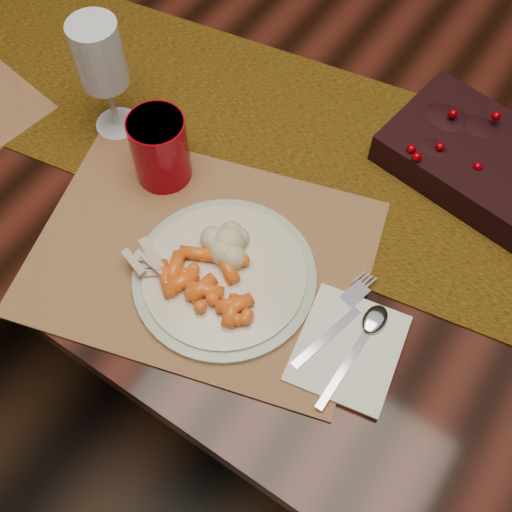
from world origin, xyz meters
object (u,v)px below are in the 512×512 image
Objects in this scene: centerpiece at (506,171)px; napkin at (348,348)px; baby_carrots at (206,285)px; wine_glass at (106,79)px; dining_table at (320,258)px; red_cup at (160,149)px; placemat_main at (202,257)px; dinner_plate at (224,276)px; turkey_shreds at (148,262)px; mashed_potatoes at (227,235)px.

napkin is (-0.06, -0.35, -0.03)m from centerpiece.
wine_glass reaches higher than baby_carrots.
red_cup is (-0.19, -0.21, 0.44)m from dining_table.
red_cup reaches higher than placemat_main.
dining_table is at bearing 28.99° from wine_glass.
wine_glass is at bearing -151.01° from dining_table.
dining_table is 7.18× the size of dinner_plate.
baby_carrots reaches higher than napkin.
napkin is at bearing 10.39° from turkey_shreds.
dining_table is 9.14× the size of wine_glass.
centerpiece reaches higher than mashed_potatoes.
dinner_plate is 2.04× the size of baby_carrots.
dining_table is 3.90× the size of placemat_main.
turkey_shreds is 0.29m from wine_glass.
baby_carrots reaches higher than turkey_shreds.
baby_carrots is 0.62× the size of wine_glass.
napkin is (0.28, 0.05, -0.02)m from turkey_shreds.
baby_carrots is at bearing -122.98° from centerpiece.
mashed_potatoes is 0.53× the size of napkin.
dinner_plate is at bearing 27.38° from turkey_shreds.
placemat_main is 3.76× the size of baby_carrots.
turkey_shreds is 0.52× the size of napkin.
mashed_potatoes is 0.17m from red_cup.
baby_carrots is at bearing -36.64° from red_cup.
wine_glass is (-0.28, 0.09, 0.06)m from mashed_potatoes.
dinner_plate is 0.34m from wine_glass.
dining_table is at bearing 83.48° from mashed_potatoes.
mashed_potatoes reaches higher than dining_table.
turkey_shreds reaches higher than napkin.
red_cup is (-0.13, 0.09, 0.06)m from placemat_main.
dining_table is 0.54m from turkey_shreds.
placemat_main is 4.10× the size of red_cup.
baby_carrots is (-0.00, -0.03, 0.02)m from dinner_plate.
centerpiece is 0.60m from wine_glass.
red_cup reaches higher than napkin.
mashed_potatoes is 1.01× the size of turkey_shreds.
wine_glass is at bearing 161.84° from mashed_potatoes.
dining_table is 0.52m from napkin.
mashed_potatoes is (-0.02, 0.07, 0.01)m from baby_carrots.
centerpiece reaches higher than dining_table.
baby_carrots is 1.60× the size of turkey_shreds.
baby_carrots reaches higher than dinner_plate.
wine_glass is at bearing 154.95° from napkin.
placemat_main is (-0.29, -0.35, -0.04)m from centerpiece.
dinner_plate is at bearing 81.63° from baby_carrots.
placemat_main is 0.08m from turkey_shreds.
dining_table is 12.19× the size of napkin.
baby_carrots reaches higher than placemat_main.
dining_table is 0.48m from placemat_main.
red_cup is at bearing -16.30° from wine_glass.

